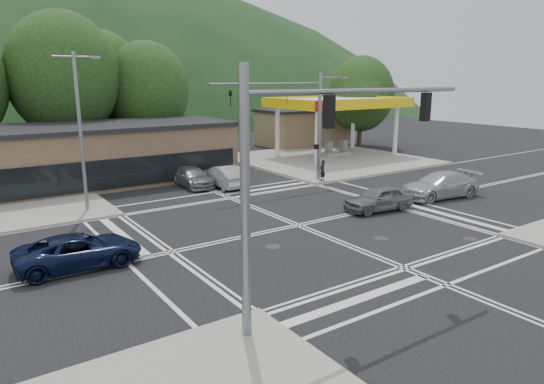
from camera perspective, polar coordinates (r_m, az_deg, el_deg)
ground at (r=25.70m, az=3.08°, el=-3.92°), size 120.00×120.00×0.00m
sidewalk_ne at (r=46.28m, az=6.55°, el=3.87°), size 16.00×16.00×0.15m
gas_station_canopy at (r=47.80m, az=7.75°, el=10.13°), size 12.32×8.34×5.75m
convenience_store at (r=56.85m, az=3.80°, el=7.53°), size 10.00×6.00×3.80m
commercial_row at (r=37.52m, az=-23.34°, el=3.63°), size 24.00×8.00×4.00m
hill_north at (r=110.72m, az=-26.85°, el=7.97°), size 252.00×126.00×140.00m
tree_n_b at (r=44.35m, az=-23.32°, el=12.51°), size 9.00×9.00×12.98m
tree_n_c at (r=46.30m, az=-14.52°, el=11.53°), size 7.60×7.60×10.87m
tree_n_e at (r=49.18m, az=-19.57°, el=12.03°), size 8.40×8.40×11.98m
tree_ne at (r=55.49m, az=10.44°, el=11.28°), size 7.20×7.20×9.99m
streetlight_nw at (r=29.29m, az=-21.56°, el=7.39°), size 2.50×0.25×9.00m
signal_mast_ne at (r=35.38m, az=4.05°, el=9.18°), size 11.65×0.30×8.00m
signal_mast_sw at (r=14.37m, az=2.98°, el=3.32°), size 9.14×0.28×8.00m
car_blue_west at (r=21.49m, az=-21.77°, el=-6.46°), size 5.04×2.46×1.38m
car_grey_center at (r=28.97m, az=12.47°, el=-0.74°), size 4.46×2.26×1.46m
car_silver_east at (r=33.25m, az=19.16°, el=0.77°), size 5.82×3.02×1.61m
car_queue_a at (r=34.69m, az=-5.69°, el=1.88°), size 1.75×4.70×1.53m
car_queue_b at (r=39.45m, az=-8.13°, el=3.05°), size 1.57×3.90×1.33m
car_northbound at (r=35.18m, az=-9.40°, el=1.77°), size 1.95×4.67×1.35m
pedestrian at (r=36.04m, az=5.95°, el=2.56°), size 0.65×0.52×1.55m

